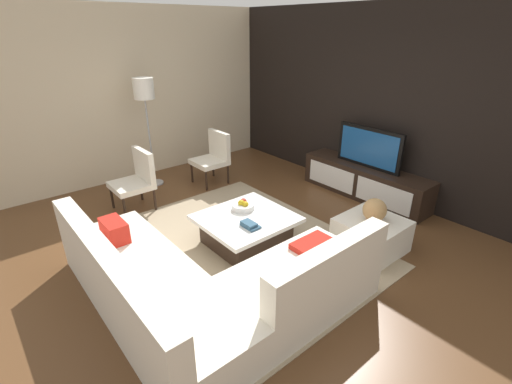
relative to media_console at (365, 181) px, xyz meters
name	(u,v)px	position (x,y,z in m)	size (l,w,h in m)	color
ground_plane	(245,250)	(0.00, -2.40, -0.25)	(14.00, 14.00, 0.00)	brown
feature_wall_back	(386,105)	(0.00, 0.30, 1.15)	(6.40, 0.12, 2.80)	black
side_wall_left	(136,95)	(-3.20, -2.20, 1.15)	(0.12, 5.20, 2.80)	beige
area_rug	(240,246)	(-0.10, -2.40, -0.24)	(3.21, 2.50, 0.01)	tan
media_console	(365,181)	(0.00, 0.00, 0.00)	(2.06, 0.50, 0.50)	black
television	(369,148)	(0.00, 0.00, 0.55)	(1.08, 0.06, 0.61)	black
sectional_couch	(202,284)	(0.52, -3.32, 0.02)	(2.54, 2.28, 0.80)	silver
coffee_table	(246,230)	(-0.10, -2.30, -0.05)	(0.99, 1.06, 0.38)	black
accent_chair_near	(137,177)	(-1.90, -2.87, 0.24)	(0.55, 0.53, 0.87)	black
floor_lamp	(144,96)	(-2.60, -2.31, 1.23)	(0.32, 0.32, 1.76)	#A5A5AA
ottoman	(371,235)	(0.96, -1.24, -0.05)	(0.70, 0.70, 0.40)	silver
fruit_bowl	(243,206)	(-0.28, -2.20, 0.18)	(0.28, 0.28, 0.13)	silver
accent_chair_far	(214,155)	(-2.02, -1.46, 0.24)	(0.53, 0.52, 0.87)	black
decorative_ball	(375,210)	(0.96, -1.24, 0.29)	(0.27, 0.27, 0.27)	#AD8451
book_stack	(250,225)	(0.12, -2.41, 0.16)	(0.22, 0.15, 0.06)	#2D516B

